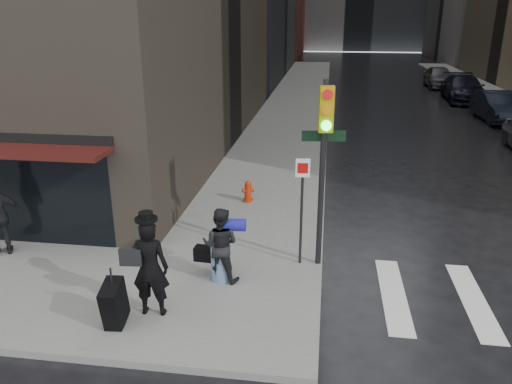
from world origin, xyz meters
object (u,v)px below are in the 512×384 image
(fire_hydrant, at_px, (248,192))
(traffic_light, at_px, (322,151))
(man_overcoat, at_px, (143,274))
(man_jeans, at_px, (220,245))
(parked_car_4, at_px, (439,77))
(parked_car_2, at_px, (497,107))
(parked_car_3, at_px, (464,88))

(fire_hydrant, bearing_deg, traffic_light, -60.10)
(man_overcoat, height_order, fire_hydrant, man_overcoat)
(man_jeans, relative_size, parked_car_4, 0.35)
(man_jeans, bearing_deg, man_overcoat, 58.35)
(fire_hydrant, bearing_deg, parked_car_2, 51.81)
(man_overcoat, bearing_deg, parked_car_3, -118.53)
(fire_hydrant, relative_size, parked_car_2, 0.14)
(man_overcoat, relative_size, parked_car_2, 0.44)
(man_jeans, distance_m, parked_car_2, 22.20)
(man_overcoat, height_order, parked_car_3, man_overcoat)
(fire_hydrant, height_order, parked_car_2, parked_car_2)
(traffic_light, relative_size, parked_car_4, 0.87)
(man_overcoat, bearing_deg, parked_car_4, -113.79)
(man_jeans, distance_m, parked_car_4, 34.18)
(man_overcoat, xyz_separation_m, fire_hydrant, (0.97, 6.27, -0.60))
(parked_car_4, bearing_deg, man_jeans, -107.42)
(man_jeans, bearing_deg, traffic_light, -149.96)
(fire_hydrant, xyz_separation_m, parked_car_3, (11.17, 21.08, 0.39))
(traffic_light, relative_size, parked_car_3, 0.73)
(traffic_light, distance_m, parked_car_3, 26.52)
(parked_car_3, xyz_separation_m, parked_car_4, (-0.31, 6.64, -0.02))
(parked_car_3, relative_size, parked_car_4, 1.20)
(traffic_light, xyz_separation_m, parked_car_2, (9.17, 18.22, -2.04))
(traffic_light, xyz_separation_m, fire_hydrant, (-2.18, 3.79, -2.38))
(man_jeans, bearing_deg, parked_car_2, -115.44)
(man_overcoat, distance_m, man_jeans, 1.90)
(parked_car_2, distance_m, parked_car_3, 6.64)
(parked_car_2, xyz_separation_m, parked_car_4, (-0.49, 13.28, 0.02))
(fire_hydrant, bearing_deg, man_overcoat, -98.78)
(man_overcoat, height_order, man_jeans, man_overcoat)
(fire_hydrant, bearing_deg, parked_car_3, 62.08)
(man_overcoat, xyz_separation_m, traffic_light, (3.15, 2.48, 1.79))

